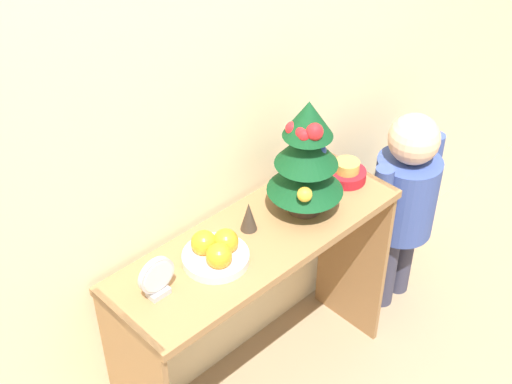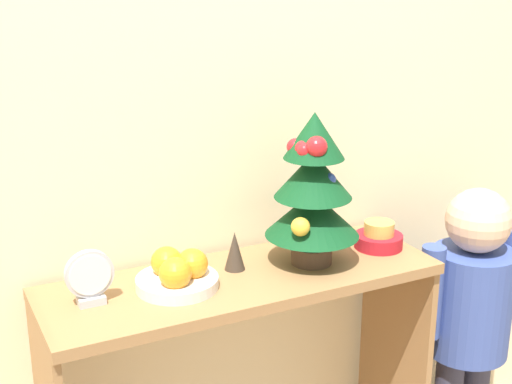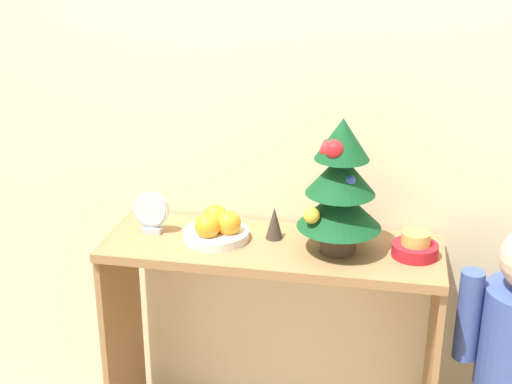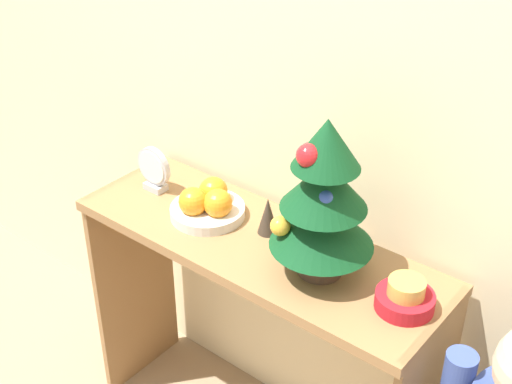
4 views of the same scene
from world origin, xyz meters
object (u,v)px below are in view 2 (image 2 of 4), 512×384
mini_tree (313,188)px  singing_bowl (379,237)px  figurine (236,251)px  child_figure (470,301)px  fruit_bowl (178,274)px  desk_clock (90,278)px

mini_tree → singing_bowl: size_ratio=3.00×
figurine → child_figure: (0.77, -0.09, -0.28)m
fruit_bowl → child_figure: size_ratio=0.23×
fruit_bowl → desk_clock: size_ratio=1.52×
fruit_bowl → child_figure: child_figure is taller
mini_tree → figurine: size_ratio=3.96×
figurine → fruit_bowl: bearing=-167.1°
figurine → child_figure: size_ratio=0.11×
singing_bowl → child_figure: size_ratio=0.15×
fruit_bowl → singing_bowl: (0.62, -0.00, -0.01)m
mini_tree → figurine: bearing=164.9°
figurine → mini_tree: bearing=-15.1°
fruit_bowl → desk_clock: bearing=177.9°
mini_tree → fruit_bowl: mini_tree is taller
desk_clock → singing_bowl: bearing=-0.8°
desk_clock → mini_tree: bearing=-2.0°
figurine → singing_bowl: bearing=-5.9°
singing_bowl → desk_clock: (-0.84, 0.01, 0.04)m
singing_bowl → child_figure: bearing=-7.9°
mini_tree → child_figure: bearing=-3.7°
figurine → child_figure: bearing=-6.8°
mini_tree → desk_clock: 0.62m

